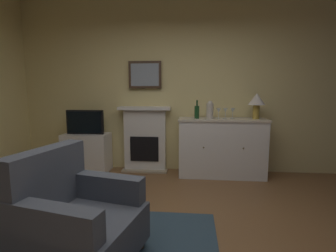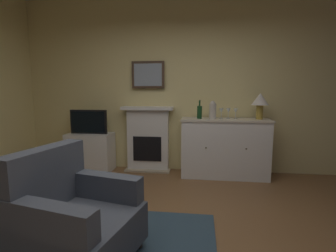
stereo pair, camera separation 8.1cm
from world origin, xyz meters
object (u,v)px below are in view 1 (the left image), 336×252
wine_bottle (197,112)px  sideboard_cabinet (222,147)px  table_lamp (257,101)px  fireplace_unit (145,139)px  wine_glass_left (219,111)px  wine_glass_right (233,111)px  vase_decorative (210,110)px  wine_glass_center (225,111)px  framed_picture (145,75)px  armchair (76,218)px  tv_cabinet (87,153)px  tv_set (85,122)px

wine_bottle → sideboard_cabinet: bearing=3.8°
table_lamp → fireplace_unit: bearing=174.3°
wine_bottle → wine_glass_left: (0.34, -0.00, 0.01)m
sideboard_cabinet → wine_bottle: 0.70m
wine_bottle → wine_glass_right: wine_bottle is taller
fireplace_unit → wine_glass_left: 1.32m
fireplace_unit → vase_decorative: 1.21m
wine_bottle → wine_glass_left: size_ratio=1.76×
sideboard_cabinet → wine_glass_center: 0.59m
fireplace_unit → wine_glass_right: size_ratio=6.67×
framed_picture → armchair: bearing=-92.1°
wine_glass_left → wine_glass_center: size_ratio=1.00×
wine_glass_left → armchair: wine_glass_left is taller
sideboard_cabinet → fireplace_unit: bearing=172.1°
wine_glass_center → armchair: 2.75m
tv_cabinet → table_lamp: bearing=-0.3°
sideboard_cabinet → armchair: size_ratio=1.44×
wine_bottle → armchair: wine_bottle is taller
wine_glass_right → wine_bottle: bearing=-177.1°
framed_picture → wine_glass_center: (1.31, -0.22, -0.58)m
tv_cabinet → framed_picture: bearing=12.0°
wine_glass_left → wine_glass_right: bearing=8.4°
wine_glass_left → vase_decorative: size_ratio=0.59×
wine_bottle → wine_glass_left: bearing=-0.7°
wine_glass_right → wine_glass_center: bearing=176.9°
framed_picture → wine_glass_right: framed_picture is taller
table_lamp → framed_picture: bearing=172.9°
framed_picture → table_lamp: bearing=-7.1°
sideboard_cabinet → wine_glass_center: (0.04, 0.01, 0.59)m
wine_glass_right → vase_decorative: vase_decorative is taller
sideboard_cabinet → wine_glass_right: (0.15, 0.00, 0.59)m
framed_picture → wine_glass_right: 1.55m
tv_set → wine_glass_left: bearing=-0.6°
wine_glass_center → tv_cabinet: size_ratio=0.22×
framed_picture → wine_glass_left: size_ratio=3.33×
tv_cabinet → tv_set: bearing=-90.0°
wine_glass_right → armchair: 2.80m
fireplace_unit → wine_glass_right: bearing=-7.0°
table_lamp → tv_set: size_ratio=0.65×
wine_glass_right → armchair: wine_glass_right is taller
table_lamp → wine_bottle: size_ratio=1.38×
wine_glass_center → tv_set: wine_glass_center is taller
framed_picture → vase_decorative: framed_picture is taller
tv_set → tv_cabinet: bearing=90.0°
wine_glass_left → wine_glass_center: 0.12m
sideboard_cabinet → vase_decorative: bearing=-166.1°
fireplace_unit → wine_bottle: (0.87, -0.20, 0.49)m
table_lamp → tv_set: 2.78m
sideboard_cabinet → table_lamp: (0.51, 0.00, 0.74)m
vase_decorative → armchair: (-1.16, -2.21, -0.69)m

